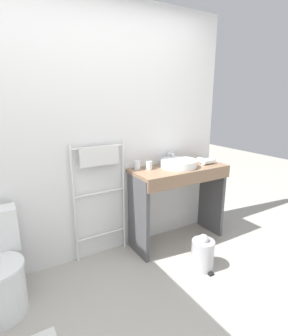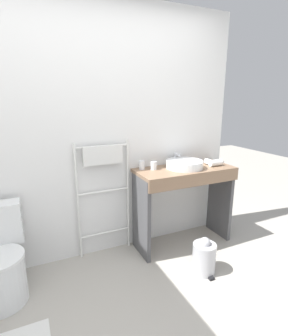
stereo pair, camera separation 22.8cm
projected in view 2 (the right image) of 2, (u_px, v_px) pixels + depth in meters
wall_back at (101, 134)px, 2.63m from camera, size 2.97×0.12×2.53m
towel_radiator at (103, 174)px, 2.63m from camera, size 0.56×0.06×1.21m
vanity_counter at (184, 193)px, 2.86m from camera, size 1.07×0.46×0.89m
sink_basin at (184, 164)px, 2.80m from camera, size 0.40×0.40×0.08m
faucet at (176, 157)px, 2.94m from camera, size 0.02×0.10×0.13m
cup_near_wall at (142, 165)px, 2.75m from camera, size 0.06×0.06×0.09m
cup_near_edge at (154, 166)px, 2.73m from camera, size 0.06×0.06×0.09m
hair_dryer at (215, 162)px, 2.90m from camera, size 0.20×0.16×0.07m
trash_bin at (204, 257)px, 2.48m from camera, size 0.22×0.25×0.36m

